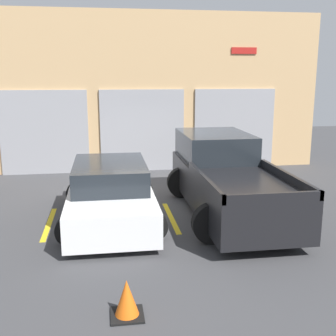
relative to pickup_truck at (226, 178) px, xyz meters
The scene contains 8 objects.
ground_plane 2.46m from the pickup_truck, 127.62° to the left, with size 28.00×28.00×0.00m, color #3D3D3F.
shophouse_building 5.61m from the pickup_truck, 105.53° to the left, with size 12.24×0.68×5.43m.
pickup_truck is the anchor object (origin of this frame).
sedan_white 2.85m from the pickup_truck, behind, with size 2.25×4.30×1.36m.
parking_stripe_far_left 4.33m from the pickup_truck, behind, with size 0.12×2.20×0.01m, color gold.
parking_stripe_left 1.68m from the pickup_truck, 167.12° to the right, with size 0.12×2.20×0.01m, color gold.
parking_stripe_centre 1.68m from the pickup_truck, 12.88° to the right, with size 0.12×2.20×0.01m, color gold.
traffic_cone 5.14m from the pickup_truck, 121.70° to the right, with size 0.47×0.47×0.55m.
Camera 1 is at (-1.50, -11.54, 3.34)m, focal length 45.00 mm.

